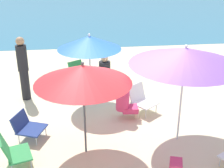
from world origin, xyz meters
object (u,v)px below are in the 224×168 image
at_px(umbrella_blue, 89,43).
at_px(person_a, 23,68).
at_px(beach_chair_e, 12,151).
at_px(person_b, 106,70).
at_px(beach_chair_a, 78,72).
at_px(umbrella_purple, 185,56).
at_px(person_c, 125,101).
at_px(beach_chair_c, 141,98).
at_px(umbrella_red, 83,74).
at_px(beach_chair_d, 27,126).

bearing_deg(umbrella_blue, person_a, 166.79).
height_order(beach_chair_e, person_b, person_b).
bearing_deg(beach_chair_a, beach_chair_e, -51.13).
distance_m(umbrella_purple, person_c, 1.94).
bearing_deg(person_a, umbrella_purple, -134.04).
xyz_separation_m(beach_chair_a, beach_chair_e, (-1.25, -3.78, -0.00)).
bearing_deg(beach_chair_c, person_c, -93.65).
height_order(beach_chair_c, person_b, person_b).
height_order(person_a, person_c, person_a).
distance_m(umbrella_purple, umbrella_red, 1.94).
bearing_deg(umbrella_red, person_b, 77.46).
relative_size(umbrella_blue, person_b, 2.03).
distance_m(beach_chair_d, beach_chair_e, 0.92).
xyz_separation_m(umbrella_purple, umbrella_blue, (-1.70, 1.95, -0.22)).
relative_size(person_a, person_c, 1.80).
xyz_separation_m(beach_chair_c, beach_chair_e, (-2.74, -1.79, -0.02)).
xyz_separation_m(beach_chair_a, person_c, (1.03, -2.30, 0.14)).
bearing_deg(umbrella_red, person_c, 51.62).
xyz_separation_m(beach_chair_a, beach_chair_c, (1.49, -1.99, 0.01)).
height_order(umbrella_blue, person_b, umbrella_blue).
xyz_separation_m(umbrella_red, person_a, (-1.48, 2.56, -0.76)).
relative_size(beach_chair_a, person_c, 0.77).
bearing_deg(umbrella_red, beach_chair_a, 91.30).
bearing_deg(beach_chair_d, umbrella_purple, 13.68).
relative_size(umbrella_red, beach_chair_e, 2.72).
distance_m(umbrella_blue, beach_chair_e, 3.15).
relative_size(umbrella_red, person_b, 2.07).
bearing_deg(beach_chair_e, umbrella_red, -5.45).
xyz_separation_m(umbrella_red, person_c, (0.95, 1.20, -1.17)).
distance_m(beach_chair_a, beach_chair_c, 2.48).
relative_size(umbrella_purple, beach_chair_d, 2.92).
xyz_separation_m(person_a, person_b, (2.22, 0.76, -0.44)).
bearing_deg(umbrella_purple, person_a, 145.40).
distance_m(beach_chair_c, beach_chair_e, 3.27).
xyz_separation_m(beach_chair_a, person_a, (-1.41, -0.94, 0.55)).
relative_size(beach_chair_c, person_a, 0.46).
distance_m(umbrella_purple, beach_chair_d, 3.49).
height_order(umbrella_red, beach_chair_c, umbrella_red).
distance_m(person_a, person_c, 2.82).
distance_m(umbrella_purple, person_b, 3.60).
distance_m(beach_chair_d, person_b, 3.31).
xyz_separation_m(beach_chair_d, person_a, (-0.30, 1.93, 0.60)).
bearing_deg(umbrella_red, beach_chair_d, 152.14).
height_order(beach_chair_c, beach_chair_e, beach_chair_c).
height_order(beach_chair_e, person_a, person_a).
distance_m(beach_chair_c, person_a, 3.12).
bearing_deg(umbrella_blue, person_c, -52.56).
xyz_separation_m(umbrella_purple, person_b, (-1.18, 3.11, -1.39)).
relative_size(umbrella_purple, beach_chair_a, 2.95).
bearing_deg(person_a, beach_chair_e, 173.77).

